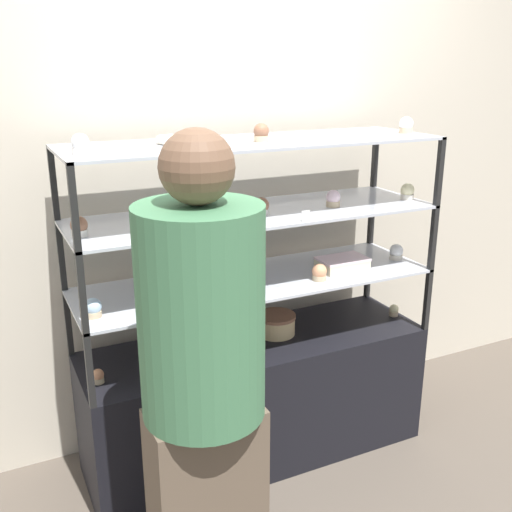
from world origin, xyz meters
name	(u,v)px	position (x,y,z in m)	size (l,w,h in m)	color
ground_plane	(256,451)	(0.00, 0.00, 0.00)	(20.00, 20.00, 0.00)	brown
back_wall	(220,172)	(0.00, 0.39, 1.30)	(8.00, 0.05, 2.60)	beige
display_base	(256,398)	(0.00, 0.00, 0.29)	(1.58, 0.49, 0.59)	black
display_riser_lower	(256,282)	(0.00, 0.00, 0.87)	(1.58, 0.49, 0.30)	black
display_riser_middle	(256,216)	(0.00, 0.00, 1.17)	(1.58, 0.49, 0.30)	black
display_riser_upper	(256,144)	(0.00, 0.00, 1.47)	(1.58, 0.49, 0.30)	black
layer_cake_centerpiece	(276,324)	(0.12, 0.03, 0.64)	(0.18, 0.18, 0.10)	#DBBC84
sheet_cake_frosted	(342,263)	(0.41, -0.06, 0.92)	(0.22, 0.14, 0.06)	beige
cupcake_0	(98,376)	(-0.72, -0.06, 0.62)	(0.05, 0.05, 0.06)	#CCB28C
cupcake_1	(394,310)	(0.74, -0.04, 0.62)	(0.05, 0.05, 0.06)	#CCB28C
price_tag_0	(189,378)	(-0.40, -0.22, 0.61)	(0.04, 0.00, 0.04)	white
cupcake_2	(93,308)	(-0.72, -0.11, 0.92)	(0.06, 0.06, 0.07)	#CCB28C
cupcake_3	(211,287)	(-0.25, -0.09, 0.92)	(0.06, 0.06, 0.07)	beige
cupcake_4	(319,273)	(0.24, -0.13, 0.92)	(0.06, 0.06, 0.07)	#CCB28C
cupcake_5	(396,252)	(0.73, -0.04, 0.92)	(0.06, 0.06, 0.07)	beige
price_tag_1	(185,308)	(-0.41, -0.22, 0.91)	(0.04, 0.00, 0.04)	white
cupcake_6	(79,227)	(-0.74, -0.05, 1.22)	(0.06, 0.06, 0.07)	white
cupcake_7	(181,216)	(-0.35, -0.06, 1.22)	(0.06, 0.06, 0.07)	#CCB28C
cupcake_8	(261,207)	(0.00, -0.05, 1.22)	(0.06, 0.06, 0.07)	white
cupcake_9	(333,199)	(0.35, -0.05, 1.22)	(0.06, 0.06, 0.07)	#CCB28C
cupcake_10	(407,192)	(0.74, -0.08, 1.22)	(0.06, 0.06, 0.07)	beige
price_tag_2	(306,216)	(0.11, -0.22, 1.21)	(0.04, 0.00, 0.04)	white
cupcake_11	(80,145)	(-0.71, -0.09, 1.52)	(0.06, 0.06, 0.07)	white
cupcake_12	(261,133)	(0.00, -0.05, 1.52)	(0.06, 0.06, 0.07)	#CCB28C
cupcake_13	(406,125)	(0.72, -0.06, 1.52)	(0.06, 0.06, 0.07)	#CCB28C
price_tag_3	(302,140)	(0.09, -0.22, 1.51)	(0.04, 0.00, 0.04)	white
donut_glazed	(170,139)	(-0.35, 0.05, 1.51)	(0.12, 0.12, 0.03)	#EFE5CC
customer_figure	(203,378)	(-0.51, -0.68, 0.87)	(0.38, 0.38, 1.63)	brown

